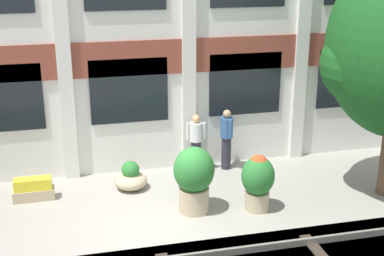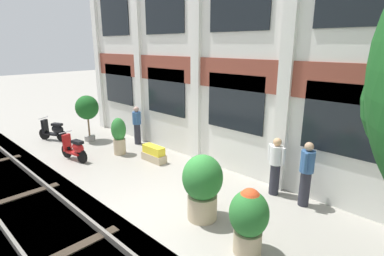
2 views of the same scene
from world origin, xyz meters
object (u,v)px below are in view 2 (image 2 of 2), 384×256
(resident_watching_tracks, at_px, (306,172))
(potted_plant_fluted_column, at_px, (249,217))
(potted_plant_wide_bowl, at_px, (206,172))
(resident_by_doorway, at_px, (276,165))
(resident_near_plants, at_px, (137,124))
(potted_plant_glazed_jar, at_px, (119,134))
(potted_plant_stone_basin, at_px, (202,184))
(scooter_near_curb, at_px, (54,131))
(potted_plant_tall_urn, at_px, (87,109))
(scooter_second_parked, at_px, (75,149))
(potted_plant_square_trough, at_px, (154,154))

(resident_watching_tracks, bearing_deg, potted_plant_fluted_column, 80.05)
(potted_plant_wide_bowl, relative_size, resident_by_doorway, 0.52)
(potted_plant_wide_bowl, height_order, resident_near_plants, resident_near_plants)
(potted_plant_glazed_jar, bearing_deg, potted_plant_stone_basin, -11.57)
(resident_near_plants, bearing_deg, scooter_near_curb, -17.32)
(potted_plant_fluted_column, xyz_separation_m, resident_near_plants, (-7.02, 2.48, 0.07))
(resident_near_plants, bearing_deg, resident_by_doorway, 125.62)
(potted_plant_wide_bowl, xyz_separation_m, resident_near_plants, (-4.32, 0.66, 0.55))
(potted_plant_tall_urn, relative_size, scooter_second_parked, 1.40)
(scooter_near_curb, bearing_deg, resident_watching_tracks, 165.90)
(potted_plant_glazed_jar, relative_size, potted_plant_tall_urn, 0.72)
(scooter_second_parked, xyz_separation_m, resident_near_plants, (0.06, 2.62, 0.40))
(potted_plant_tall_urn, relative_size, resident_by_doorway, 1.21)
(potted_plant_square_trough, distance_m, resident_watching_tracks, 5.16)
(potted_plant_glazed_jar, distance_m, resident_near_plants, 1.27)
(potted_plant_tall_urn, xyz_separation_m, resident_near_plants, (1.83, 1.16, -0.53))
(potted_plant_glazed_jar, bearing_deg, scooter_second_parked, -110.68)
(scooter_second_parked, xyz_separation_m, resident_by_doorway, (6.24, 2.66, 0.42))
(potted_plant_wide_bowl, xyz_separation_m, scooter_near_curb, (-7.21, -1.55, 0.16))
(potted_plant_fluted_column, bearing_deg, scooter_near_curb, 178.44)
(potted_plant_wide_bowl, relative_size, potted_plant_square_trough, 0.84)
(resident_by_doorway, bearing_deg, scooter_near_curb, -67.73)
(resident_by_doorway, bearing_deg, potted_plant_tall_urn, -73.14)
(resident_by_doorway, height_order, resident_watching_tracks, resident_watching_tracks)
(potted_plant_square_trough, bearing_deg, resident_watching_tracks, 8.51)
(potted_plant_glazed_jar, relative_size, resident_near_plants, 0.88)
(potted_plant_tall_urn, xyz_separation_m, scooter_near_curb, (-1.06, -1.05, -0.93))
(scooter_second_parked, bearing_deg, potted_plant_glazed_jar, -119.88)
(potted_plant_tall_urn, distance_m, resident_near_plants, 2.23)
(scooter_second_parked, height_order, resident_near_plants, resident_near_plants)
(scooter_second_parked, height_order, resident_watching_tracks, resident_watching_tracks)
(potted_plant_fluted_column, distance_m, potted_plant_tall_urn, 8.96)
(potted_plant_wide_bowl, bearing_deg, potted_plant_tall_urn, -175.38)
(potted_plant_square_trough, distance_m, potted_plant_tall_urn, 3.97)
(potted_plant_glazed_jar, xyz_separation_m, scooter_second_parked, (-0.55, -1.46, -0.34))
(scooter_second_parked, bearing_deg, potted_plant_stone_basin, 175.01)
(potted_plant_glazed_jar, bearing_deg, potted_plant_tall_urn, 179.80)
(potted_plant_glazed_jar, xyz_separation_m, potted_plant_square_trough, (1.47, 0.43, -0.51))
(potted_plant_wide_bowl, relative_size, potted_plant_tall_urn, 0.43)
(potted_plant_stone_basin, relative_size, scooter_second_parked, 1.14)
(potted_plant_fluted_column, height_order, scooter_near_curb, potted_plant_fluted_column)
(potted_plant_fluted_column, relative_size, resident_watching_tracks, 0.81)
(resident_by_doorway, xyz_separation_m, resident_near_plants, (-6.18, -0.03, -0.02))
(potted_plant_fluted_column, xyz_separation_m, scooter_near_curb, (-9.91, 0.27, -0.33))
(potted_plant_stone_basin, distance_m, resident_by_doorway, 2.32)
(resident_by_doorway, bearing_deg, potted_plant_square_trough, -71.22)
(potted_plant_square_trough, bearing_deg, potted_plant_tall_urn, -173.71)
(potted_plant_wide_bowl, height_order, scooter_second_parked, scooter_second_parked)
(potted_plant_tall_urn, bearing_deg, resident_near_plants, 32.37)
(resident_watching_tracks, bearing_deg, resident_by_doorway, -10.73)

